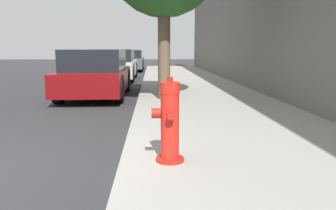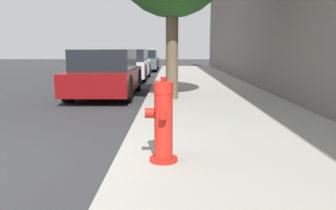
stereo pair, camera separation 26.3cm
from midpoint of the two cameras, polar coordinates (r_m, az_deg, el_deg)
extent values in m
cube|color=#99968E|center=(3.72, 16.18, -10.53)|extent=(3.34, 40.00, 0.14)
cylinder|color=red|center=(3.59, -1.79, -9.44)|extent=(0.30, 0.30, 0.04)
cylinder|color=red|center=(3.48, -1.82, -3.70)|extent=(0.20, 0.20, 0.70)
cylinder|color=red|center=(3.41, -1.86, 3.01)|extent=(0.21, 0.21, 0.12)
cylinder|color=red|center=(3.40, -1.87, 4.44)|extent=(0.06, 0.06, 0.05)
cylinder|color=red|center=(3.32, -1.80, -1.90)|extent=(0.08, 0.08, 0.08)
cylinder|color=red|center=(3.59, -1.87, -1.01)|extent=(0.08, 0.08, 0.08)
cylinder|color=red|center=(3.45, -4.27, -1.45)|extent=(0.10, 0.11, 0.11)
cube|color=maroon|center=(9.51, -13.12, 4.32)|extent=(1.66, 3.81, 0.56)
cube|color=black|center=(9.33, -13.42, 7.67)|extent=(1.53, 2.09, 0.56)
cylinder|color=black|center=(10.83, -15.91, 4.18)|extent=(0.20, 0.71, 0.71)
cylinder|color=black|center=(10.59, -7.95, 4.34)|extent=(0.20, 0.71, 0.71)
cylinder|color=black|center=(8.56, -19.45, 2.61)|extent=(0.20, 0.71, 0.71)
cylinder|color=black|center=(8.25, -9.40, 2.80)|extent=(0.20, 0.71, 0.71)
cube|color=silver|center=(14.57, -9.91, 6.34)|extent=(1.85, 4.27, 0.62)
cube|color=black|center=(14.38, -10.06, 8.53)|extent=(1.70, 2.35, 0.50)
cylinder|color=black|center=(16.01, -12.33, 6.02)|extent=(0.20, 0.72, 0.72)
cylinder|color=black|center=(15.82, -6.26, 6.15)|extent=(0.20, 0.72, 0.72)
cylinder|color=black|center=(13.41, -14.18, 5.27)|extent=(0.20, 0.72, 0.72)
cylinder|color=black|center=(13.18, -6.95, 5.42)|extent=(0.20, 0.72, 0.72)
cube|color=#4C5156|center=(20.54, -7.21, 7.32)|extent=(1.77, 4.11, 0.59)
cube|color=black|center=(20.36, -7.28, 8.80)|extent=(1.63, 2.26, 0.47)
cylinder|color=black|center=(21.89, -9.06, 7.07)|extent=(0.20, 0.72, 0.72)
cylinder|color=black|center=(21.77, -4.82, 7.14)|extent=(0.20, 0.72, 0.72)
cylinder|color=black|center=(19.36, -9.88, 6.71)|extent=(0.20, 0.72, 0.72)
cylinder|color=black|center=(19.23, -5.09, 6.80)|extent=(0.20, 0.72, 0.72)
cylinder|color=brown|center=(7.90, -1.65, 9.71)|extent=(0.29, 0.29, 2.38)
camera|label=1|loc=(0.13, -91.62, -0.28)|focal=35.00mm
camera|label=2|loc=(0.13, 88.38, 0.28)|focal=35.00mm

